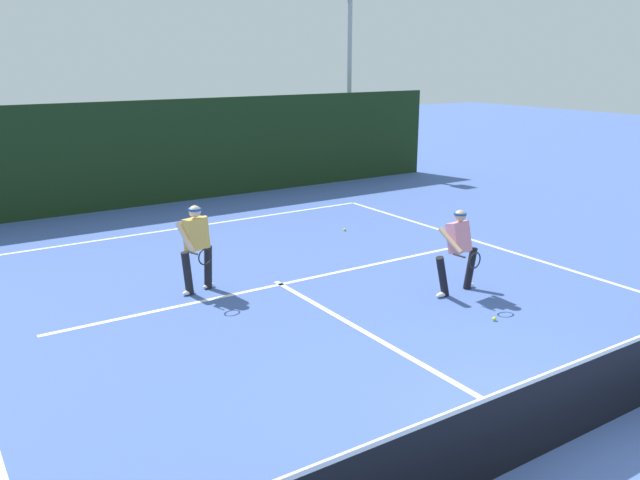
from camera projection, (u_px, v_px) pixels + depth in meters
ground_plane at (562, 444)px, 7.14m from camera, size 80.00×80.00×0.00m
court_line_baseline_far at (182, 228)px, 16.10m from camera, size 10.50×0.10×0.01m
court_line_service at (281, 284)px, 12.14m from camera, size 8.56×0.10×0.01m
court_line_centre at (381, 341)px, 9.71m from camera, size 0.10×6.40×0.01m
tennis_net at (567, 403)px, 7.00m from camera, size 11.51×0.09×1.06m
player_near at (458, 248)px, 11.49m from camera, size 1.07×0.89×1.53m
player_far at (197, 245)px, 11.54m from camera, size 0.73×0.87×1.60m
tennis_ball at (494, 319)px, 10.46m from camera, size 0.07×0.07×0.07m
tennis_ball_extra at (345, 230)px, 15.84m from camera, size 0.07×0.07×0.07m
back_fence_windscreen at (138, 154)px, 18.12m from camera, size 20.59×0.12×2.95m
light_pole at (349, 57)px, 23.29m from camera, size 0.55×0.44×6.53m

